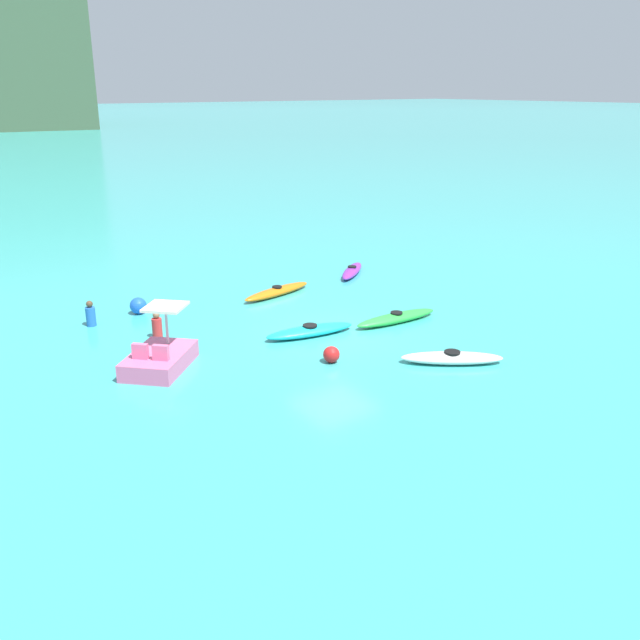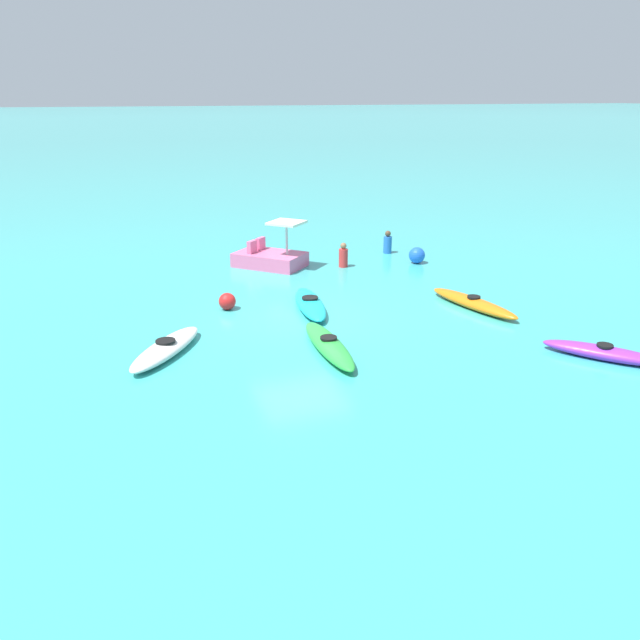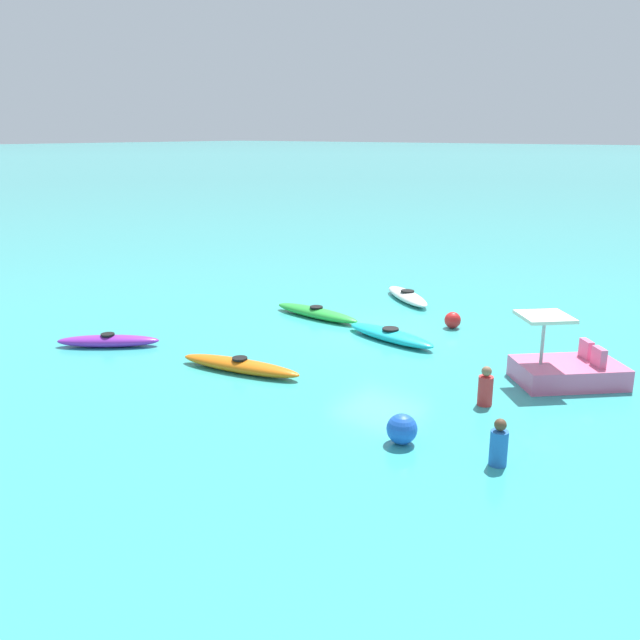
{
  "view_description": "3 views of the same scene",
  "coord_description": "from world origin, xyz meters",
  "px_view_note": "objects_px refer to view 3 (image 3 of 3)",
  "views": [
    {
      "loc": [
        -12.6,
        -16.84,
        7.71
      ],
      "look_at": [
        -0.35,
        0.32,
        0.54
      ],
      "focal_mm": 38.8,
      "sensor_mm": 36.0,
      "label": 1
    },
    {
      "loc": [
        15.99,
        -5.24,
        5.9
      ],
      "look_at": [
        1.57,
        0.02,
        0.45
      ],
      "focal_mm": 36.09,
      "sensor_mm": 36.0,
      "label": 2
    },
    {
      "loc": [
        -10.27,
        16.11,
        5.72
      ],
      "look_at": [
        1.04,
        1.63,
        0.57
      ],
      "focal_mm": 37.85,
      "sensor_mm": 36.0,
      "label": 3
    }
  ],
  "objects_px": {
    "buoy_blue": "(402,429)",
    "person_near_shore": "(485,388)",
    "kayak_orange": "(240,366)",
    "buoy_red": "(453,320)",
    "kayak_cyan": "(390,335)",
    "pedal_boat_pink": "(568,369)",
    "person_by_kayaks": "(499,445)",
    "kayak_green": "(316,313)",
    "kayak_white": "(407,296)",
    "kayak_purple": "(108,341)"
  },
  "relations": [
    {
      "from": "buoy_blue",
      "to": "person_near_shore",
      "type": "bearing_deg",
      "value": -99.15
    },
    {
      "from": "kayak_orange",
      "to": "buoy_red",
      "type": "distance_m",
      "value": 7.1
    },
    {
      "from": "kayak_cyan",
      "to": "person_near_shore",
      "type": "relative_size",
      "value": 3.56
    },
    {
      "from": "person_near_shore",
      "to": "pedal_boat_pink",
      "type": "bearing_deg",
      "value": -111.46
    },
    {
      "from": "buoy_red",
      "to": "person_by_kayaks",
      "type": "relative_size",
      "value": 0.56
    },
    {
      "from": "kayak_cyan",
      "to": "person_by_kayaks",
      "type": "relative_size",
      "value": 3.56
    },
    {
      "from": "pedal_boat_pink",
      "to": "buoy_blue",
      "type": "relative_size",
      "value": 4.68
    },
    {
      "from": "kayak_green",
      "to": "buoy_blue",
      "type": "bearing_deg",
      "value": 138.52
    },
    {
      "from": "pedal_boat_pink",
      "to": "person_near_shore",
      "type": "relative_size",
      "value": 3.14
    },
    {
      "from": "kayak_white",
      "to": "buoy_blue",
      "type": "distance_m",
      "value": 11.3
    },
    {
      "from": "kayak_orange",
      "to": "person_by_kayaks",
      "type": "distance_m",
      "value": 7.04
    },
    {
      "from": "pedal_boat_pink",
      "to": "person_near_shore",
      "type": "xyz_separation_m",
      "value": [
        0.96,
        2.43,
        0.05
      ]
    },
    {
      "from": "kayak_white",
      "to": "kayak_cyan",
      "type": "distance_m",
      "value": 4.8
    },
    {
      "from": "kayak_purple",
      "to": "person_by_kayaks",
      "type": "xyz_separation_m",
      "value": [
        -11.3,
        -0.15,
        0.22
      ]
    },
    {
      "from": "pedal_boat_pink",
      "to": "person_near_shore",
      "type": "distance_m",
      "value": 2.61
    },
    {
      "from": "kayak_white",
      "to": "pedal_boat_pink",
      "type": "xyz_separation_m",
      "value": [
        -7.1,
        4.6,
        0.17
      ]
    },
    {
      "from": "buoy_blue",
      "to": "person_near_shore",
      "type": "relative_size",
      "value": 0.67
    },
    {
      "from": "pedal_boat_pink",
      "to": "kayak_purple",
      "type": "bearing_deg",
      "value": 24.58
    },
    {
      "from": "kayak_purple",
      "to": "person_near_shore",
      "type": "bearing_deg",
      "value": -165.6
    },
    {
      "from": "kayak_purple",
      "to": "buoy_red",
      "type": "relative_size",
      "value": 5.11
    },
    {
      "from": "kayak_cyan",
      "to": "kayak_green",
      "type": "bearing_deg",
      "value": -11.24
    },
    {
      "from": "kayak_white",
      "to": "buoy_blue",
      "type": "relative_size",
      "value": 4.8
    },
    {
      "from": "kayak_purple",
      "to": "pedal_boat_pink",
      "type": "xyz_separation_m",
      "value": [
        -10.9,
        -4.98,
        0.17
      ]
    },
    {
      "from": "person_near_shore",
      "to": "person_by_kayaks",
      "type": "distance_m",
      "value": 2.76
    },
    {
      "from": "buoy_red",
      "to": "kayak_cyan",
      "type": "bearing_deg",
      "value": 70.55
    },
    {
      "from": "buoy_blue",
      "to": "person_near_shore",
      "type": "xyz_separation_m",
      "value": [
        -0.44,
        -2.72,
        0.09
      ]
    },
    {
      "from": "person_by_kayaks",
      "to": "kayak_white",
      "type": "bearing_deg",
      "value": -51.5
    },
    {
      "from": "kayak_purple",
      "to": "kayak_white",
      "type": "height_order",
      "value": "same"
    },
    {
      "from": "person_near_shore",
      "to": "kayak_white",
      "type": "bearing_deg",
      "value": -48.84
    },
    {
      "from": "kayak_green",
      "to": "pedal_boat_pink",
      "type": "relative_size",
      "value": 1.2
    },
    {
      "from": "kayak_orange",
      "to": "person_near_shore",
      "type": "xyz_separation_m",
      "value": [
        -5.65,
        -1.77,
        0.22
      ]
    },
    {
      "from": "buoy_blue",
      "to": "kayak_green",
      "type": "bearing_deg",
      "value": -41.48
    },
    {
      "from": "kayak_orange",
      "to": "kayak_cyan",
      "type": "xyz_separation_m",
      "value": [
        -1.55,
        -4.46,
        0.0
      ]
    },
    {
      "from": "buoy_red",
      "to": "kayak_purple",
      "type": "bearing_deg",
      "value": 48.49
    },
    {
      "from": "pedal_boat_pink",
      "to": "buoy_red",
      "type": "xyz_separation_m",
      "value": [
        4.27,
        -2.5,
        -0.09
      ]
    },
    {
      "from": "person_near_shore",
      "to": "kayak_cyan",
      "type": "bearing_deg",
      "value": -33.25
    },
    {
      "from": "kayak_purple",
      "to": "kayak_orange",
      "type": "xyz_separation_m",
      "value": [
        -4.29,
        -0.78,
        -0.0
      ]
    },
    {
      "from": "person_near_shore",
      "to": "buoy_red",
      "type": "bearing_deg",
      "value": -56.1
    },
    {
      "from": "kayak_green",
      "to": "buoy_red",
      "type": "height_order",
      "value": "buoy_red"
    },
    {
      "from": "kayak_purple",
      "to": "buoy_blue",
      "type": "height_order",
      "value": "buoy_blue"
    },
    {
      "from": "kayak_orange",
      "to": "buoy_blue",
      "type": "relative_size",
      "value": 5.67
    },
    {
      "from": "kayak_cyan",
      "to": "kayak_purple",
      "type": "bearing_deg",
      "value": 41.95
    },
    {
      "from": "kayak_green",
      "to": "person_by_kayaks",
      "type": "xyz_separation_m",
      "value": [
        -8.63,
        5.72,
        0.22
      ]
    },
    {
      "from": "person_near_shore",
      "to": "person_by_kayaks",
      "type": "height_order",
      "value": "same"
    },
    {
      "from": "kayak_white",
      "to": "buoy_red",
      "type": "distance_m",
      "value": 3.53
    },
    {
      "from": "kayak_white",
      "to": "kayak_purple",
      "type": "bearing_deg",
      "value": 68.4
    },
    {
      "from": "kayak_green",
      "to": "person_near_shore",
      "type": "bearing_deg",
      "value": 155.45
    },
    {
      "from": "kayak_purple",
      "to": "buoy_blue",
      "type": "bearing_deg",
      "value": 178.99
    },
    {
      "from": "kayak_cyan",
      "to": "buoy_red",
      "type": "distance_m",
      "value": 2.38
    },
    {
      "from": "pedal_boat_pink",
      "to": "buoy_red",
      "type": "relative_size",
      "value": 5.62
    }
  ]
}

